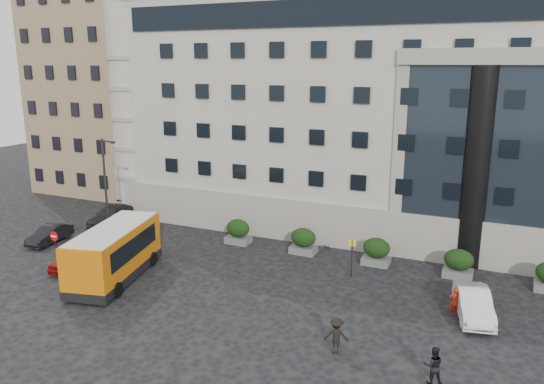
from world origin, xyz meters
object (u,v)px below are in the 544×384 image
Objects in this scene: hedge_b at (303,241)px; parked_car_a at (77,256)px; parked_car_d at (201,202)px; white_taxi at (473,304)px; no_entry_sign at (55,241)px; pedestrian_a at (455,302)px; bus_stop_sign at (352,251)px; pedestrian_c at (336,336)px; minibus at (115,251)px; hedge_a at (238,231)px; street_lamp at (106,190)px; hedge_c at (376,251)px; red_truck at (169,181)px; parked_car_b at (50,234)px; pedestrian_b at (433,366)px; hedge_d at (459,263)px; parked_car_c at (112,215)px.

parked_car_a is at bearing -146.16° from hedge_b.
white_taxi is (24.37, -12.24, 0.04)m from parked_car_d.
pedestrian_a is (24.94, 3.30, -0.86)m from no_entry_sign.
bus_stop_sign is 1.43× the size of pedestrian_c.
no_entry_sign is 5.19m from minibus.
pedestrian_a is (23.44, -12.47, 0.08)m from parked_car_d.
hedge_a is 9.94m from bus_stop_sign.
no_entry_sign is 0.50× the size of white_taxi.
pedestrian_a is at bearing -1.76° from street_lamp.
hedge_c is at bearing -26.50° from parked_car_d.
hedge_b is 5.19m from bus_stop_sign.
parked_car_a is 0.95× the size of white_taxi.
red_truck is 20.02m from parked_car_a.
parked_car_b is at bearing -162.44° from hedge_b.
minibus is 21.05m from white_taxi.
hedge_a is at bearing -55.84° from pedestrian_b.
hedge_c is 13.51m from pedestrian_b.
pedestrian_c is at bearing -19.99° from parked_car_b.
pedestrian_a reaches higher than parked_car_b.
pedestrian_c is at bearing -50.07° from parked_car_d.
hedge_c is 11.78m from pedestrian_c.
bus_stop_sign is 1.09× the size of no_entry_sign.
parked_car_a is 15.44m from parked_car_d.
pedestrian_a is at bearing -179.26° from white_taxi.
parked_car_b is 29.45m from pedestrian_b.
pedestrian_a is 0.94× the size of pedestrian_b.
no_entry_sign is at bearing -12.91° from pedestrian_a.
parked_car_a is (0.44, -3.71, -3.62)m from street_lamp.
hedge_c is at bearing 18.85° from minibus.
red_truck is at bearing 150.55° from hedge_b.
bus_stop_sign is at bearing 11.51° from minibus.
hedge_a is 0.73× the size of bus_stop_sign.
bus_stop_sign is 1.59× the size of pedestrian_a.
hedge_b is 14.41m from street_lamp.
white_taxi is at bearing -39.37° from hedge_c.
hedge_c is 7.83m from pedestrian_a.
parked_car_b is at bearing 143.92° from parked_car_a.
bus_stop_sign is at bearing -16.42° from hedge_a.
minibus is 1.81× the size of white_taxi.
hedge_d is at bearing 11.37° from minibus.
pedestrian_c is at bearing -25.96° from pedestrian_b.
white_taxi is at bearing -24.46° from hedge_b.
hedge_a is 0.47× the size of parked_car_b.
hedge_a is at bearing 44.48° from no_entry_sign.
parked_car_c is (1.73, -10.73, -0.60)m from red_truck.
street_lamp is 1.59× the size of red_truck.
white_taxi is (6.47, -5.31, -0.17)m from hedge_c.
parked_car_c reaches higher than white_taxi.
no_entry_sign is (-24.60, -8.84, 0.72)m from hedge_d.
parked_car_c is at bearing -179.47° from hedge_b.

